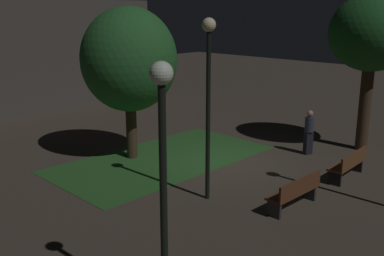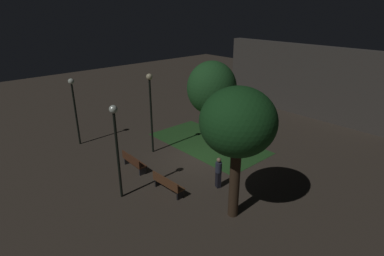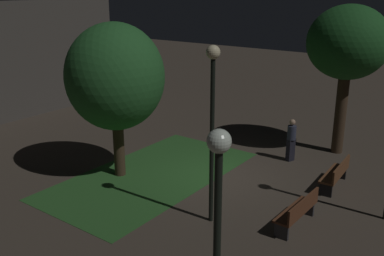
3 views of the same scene
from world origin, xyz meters
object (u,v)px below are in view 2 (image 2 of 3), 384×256
lamp_post_near_wall (150,101)px  lamp_post_path_center (74,100)px  bench_by_lamp (133,162)px  bench_front_left (167,184)px  lamp_post_plaza_west (116,137)px  pedestrian (218,172)px  tree_back_right (238,123)px  tree_left_canopy (212,88)px

lamp_post_near_wall → lamp_post_path_center: (-4.15, -2.86, -0.31)m
bench_by_lamp → lamp_post_near_wall: (-1.11, 2.08, 2.79)m
bench_front_left → lamp_post_plaza_west: lamp_post_plaza_west is taller
pedestrian → bench_by_lamp: bearing=-153.5°
tree_back_right → lamp_post_near_wall: tree_back_right is taller
lamp_post_path_center → pedestrian: 10.23m
lamp_post_plaza_west → lamp_post_path_center: (-7.10, 1.04, -0.11)m
bench_by_lamp → pedestrian: (4.32, 2.16, 0.37)m
bench_by_lamp → tree_left_canopy: (-0.36, 6.36, 2.93)m
lamp_post_plaza_west → lamp_post_path_center: lamp_post_plaza_west is taller
tree_back_right → lamp_post_near_wall: size_ratio=1.16×
tree_back_right → lamp_post_plaza_west: (-4.40, -2.86, -1.14)m
bench_by_lamp → lamp_post_near_wall: bearing=118.0°
bench_by_lamp → pedestrian: bearing=26.5°
bench_by_lamp → tree_back_right: 7.35m
lamp_post_near_wall → pedestrian: lamp_post_near_wall is taller
bench_by_lamp → lamp_post_path_center: bearing=-171.6°
tree_left_canopy → pedestrian: 6.79m
bench_by_lamp → bench_front_left: size_ratio=0.99×
tree_left_canopy → lamp_post_plaza_west: (2.21, -8.17, -0.35)m
bench_by_lamp → tree_back_right: bearing=9.5°
tree_left_canopy → bench_front_left: bearing=-61.9°
bench_front_left → tree_left_canopy: bearing=118.1°
tree_left_canopy → pedestrian: (4.68, -4.20, -2.57)m
bench_by_lamp → lamp_post_plaza_west: (1.85, -1.82, 2.59)m
bench_front_left → lamp_post_plaza_west: (-1.18, -1.82, 2.59)m
bench_by_lamp → bench_front_left: (3.04, 0.00, 0.00)m
tree_left_canopy → tree_back_right: bearing=-38.8°
lamp_post_near_wall → lamp_post_path_center: 5.04m
tree_back_right → lamp_post_plaza_west: size_ratio=1.25×
bench_by_lamp → pedestrian: pedestrian is taller
lamp_post_plaza_west → lamp_post_near_wall: (-2.96, 3.90, 0.20)m
bench_by_lamp → tree_left_canopy: bearing=93.2°
bench_front_left → lamp_post_path_center: lamp_post_path_center is taller
tree_back_right → tree_left_canopy: tree_back_right is taller
lamp_post_plaza_west → pedestrian: bearing=58.1°
tree_back_right → lamp_post_near_wall: bearing=172.0°
bench_front_left → pedestrian: (1.29, 2.16, 0.37)m
tree_left_canopy → lamp_post_plaza_west: bearing=-74.9°
lamp_post_path_center → pedestrian: bearing=17.0°
bench_front_left → lamp_post_near_wall: (-4.14, 2.08, 2.79)m
bench_front_left → pedestrian: 2.54m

